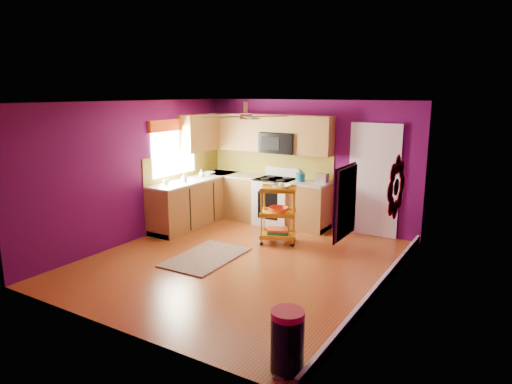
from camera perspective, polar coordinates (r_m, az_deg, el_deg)
The scene contains 18 objects.
ground at distance 7.35m, azimuth -2.06°, elevation -8.70°, with size 5.00×5.00×0.00m, color maroon.
room_envelope at distance 6.92m, azimuth -1.98°, elevation 3.98°, with size 4.54×5.04×2.52m.
lower_cabinets at distance 9.38m, azimuth -2.84°, elevation -1.25°, with size 2.81×2.31×0.94m.
electric_range at distance 9.26m, azimuth 2.47°, elevation -1.11°, with size 0.76×0.66×1.13m.
upper_cabinetry at distance 9.39m, azimuth -1.18°, elevation 7.23°, with size 2.80×2.30×1.26m.
left_window at distance 9.09m, azimuth -10.26°, elevation 6.47°, with size 0.08×1.35×1.08m.
panel_door at distance 8.69m, azimuth 14.51°, elevation 1.26°, with size 0.95×0.11×2.15m.
right_wall_art at distance 5.73m, azimuth 14.83°, elevation -0.13°, with size 0.04×2.74×1.04m.
ceiling_fan at distance 7.03m, azimuth -1.30°, elevation 9.51°, with size 1.01×1.01×0.26m.
shag_rug at distance 7.55m, azimuth -6.25°, elevation -8.09°, with size 0.89×1.45×0.02m, color black.
rolling_cart at distance 8.07m, azimuth 2.85°, elevation -2.52°, with size 0.74×0.65×1.11m.
trash_can at distance 4.60m, azimuth 3.93°, elevation -18.10°, with size 0.40×0.40×0.63m.
teal_kettle at distance 8.91m, azimuth 5.58°, elevation 1.86°, with size 0.18×0.18×0.21m.
toaster at distance 8.83m, azimuth 8.24°, elevation 1.73°, with size 0.22×0.15×0.18m, color beige.
soap_bottle_a at distance 8.89m, azimuth -8.99°, elevation 1.79°, with size 0.08×0.08×0.18m, color #EA3F72.
soap_bottle_b at distance 9.38m, azimuth -6.82°, elevation 2.33°, with size 0.12×0.12×0.16m, color white.
counter_dish at distance 9.67m, azimuth -5.94°, elevation 2.36°, with size 0.24×0.24×0.06m, color white.
counter_cup at distance 8.76m, azimuth -11.17°, elevation 1.26°, with size 0.12×0.12×0.10m, color white.
Camera 1 is at (3.79, -5.72, 2.65)m, focal length 32.00 mm.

